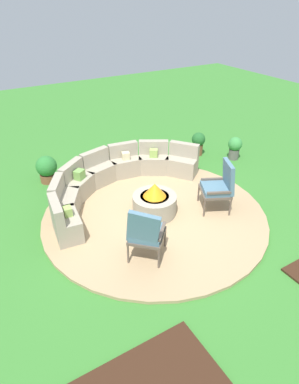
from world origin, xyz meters
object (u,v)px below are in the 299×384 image
lounge_chair_front_right (220,185)px  potted_plant_1 (47,168)px  fire_pit (155,202)px  curved_stone_bench (113,178)px  potted_plant_2 (198,142)px  potted_plant_0 (235,147)px  lounge_chair_front_left (146,232)px

lounge_chair_front_right → potted_plant_1: bearing=68.0°
fire_pit → lounge_chair_front_right: (1.23, -0.52, 0.29)m
fire_pit → curved_stone_bench: 1.28m
curved_stone_bench → potted_plant_2: curved_stone_bench is taller
curved_stone_bench → potted_plant_0: size_ratio=6.18×
curved_stone_bench → potted_plant_2: (2.89, 0.64, -0.00)m
potted_plant_1 → potted_plant_2: potted_plant_1 is taller
curved_stone_bench → lounge_chair_front_right: bearing=-48.2°
lounge_chair_front_right → potted_plant_2: (1.33, 2.39, -0.25)m
lounge_chair_front_right → lounge_chair_front_left: bearing=130.9°
fire_pit → curved_stone_bench: size_ratio=0.23×
fire_pit → potted_plant_2: 3.17m
potted_plant_0 → potted_plant_2: potted_plant_2 is taller
lounge_chair_front_left → lounge_chair_front_right: bearing=58.5°
curved_stone_bench → lounge_chair_front_left: lounge_chair_front_left is taller
fire_pit → potted_plant_2: fire_pit is taller
curved_stone_bench → potted_plant_1: (-1.14, 1.26, -0.01)m
curved_stone_bench → potted_plant_0: (3.58, -0.07, -0.02)m
fire_pit → potted_plant_0: bearing=19.7°
potted_plant_2 → lounge_chair_front_left: bearing=-139.0°
lounge_chair_front_right → potted_plant_1: lounge_chair_front_right is taller
potted_plant_0 → fire_pit: bearing=-160.3°
fire_pit → lounge_chair_front_left: lounge_chair_front_left is taller
lounge_chair_front_right → curved_stone_bench: bearing=67.9°
potted_plant_1 → fire_pit: bearing=-59.4°
lounge_chair_front_right → potted_plant_1: 4.05m
potted_plant_1 → potted_plant_0: bearing=-15.8°
lounge_chair_front_right → potted_plant_0: (2.02, 1.68, -0.26)m
potted_plant_1 → potted_plant_2: (4.03, -0.62, 0.01)m
lounge_chair_front_left → lounge_chair_front_right: 2.11m
fire_pit → lounge_chair_front_right: bearing=-22.8°
lounge_chair_front_left → potted_plant_0: size_ratio=1.73×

